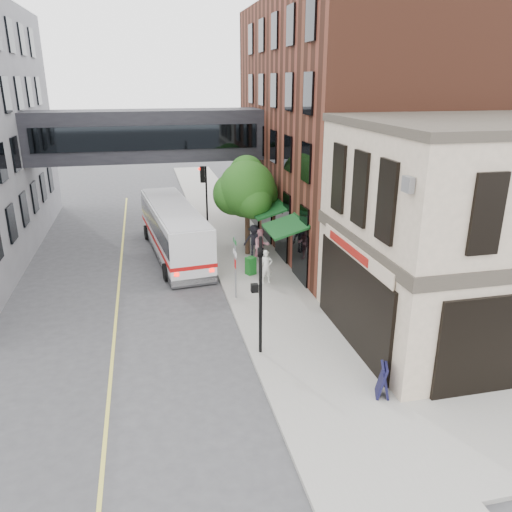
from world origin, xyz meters
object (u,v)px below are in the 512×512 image
pedestrian_a (266,267)px  newspaper_box (251,266)px  sandwich_board (383,380)px  bus (174,228)px  pedestrian_c (254,240)px  pedestrian_b (261,246)px

pedestrian_a → newspaper_box: 1.46m
pedestrian_a → sandwich_board: pedestrian_a is taller
bus → pedestrian_c: 4.72m
pedestrian_b → sandwich_board: (0.98, -12.81, -0.41)m
bus → pedestrian_c: bearing=-20.2°
bus → newspaper_box: size_ratio=11.80×
pedestrian_b → pedestrian_c: pedestrian_b is taller
pedestrian_c → pedestrian_b: bearing=-68.6°
pedestrian_b → pedestrian_c: size_ratio=1.05×
newspaper_box → sandwich_board: sandwich_board is taller
bus → pedestrian_c: size_ratio=5.93×
bus → newspaper_box: bearing=-50.8°
pedestrian_a → bus: bearing=122.8°
pedestrian_b → newspaper_box: (-0.92, -1.54, -0.50)m
pedestrian_a → sandwich_board: bearing=-85.0°
pedestrian_a → pedestrian_b: size_ratio=0.88×
pedestrian_c → pedestrian_a: bearing=-78.4°
pedestrian_a → pedestrian_b: 2.88m
bus → pedestrian_c: (4.40, -1.62, -0.54)m
pedestrian_b → newspaper_box: pedestrian_b is taller
pedestrian_a → newspaper_box: bearing=108.5°
newspaper_box → pedestrian_a: bearing=-92.3°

